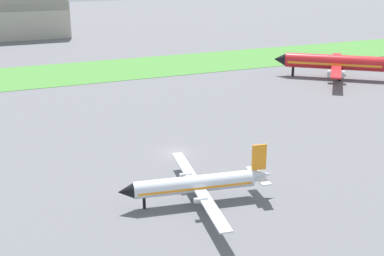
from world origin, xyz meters
name	(u,v)px	position (x,y,z in m)	size (l,w,h in m)	color
ground_plane	(176,153)	(0.00, 0.00, 0.00)	(600.00, 600.00, 0.00)	slate
grass_taxiway_strip	(86,72)	(0.00, 64.95, 0.04)	(360.00, 28.00, 0.08)	#478438
airplane_parked_jet_far	(337,62)	(56.28, 32.33, 4.08)	(26.86, 26.33, 11.33)	red
airplane_foreground_turboprop	(198,184)	(-3.72, -16.78, 2.53)	(19.74, 22.97, 6.91)	silver
hangar_distant	(0,2)	(-15.61, 141.21, 13.34)	(47.45, 28.12, 30.34)	#B2AD9E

